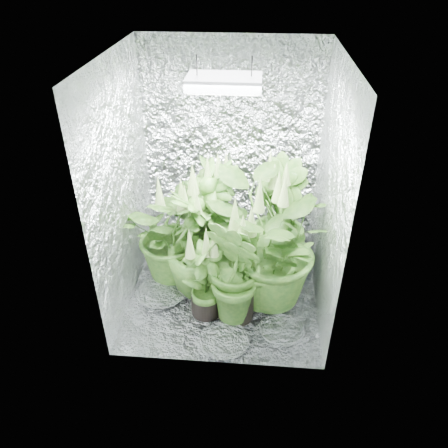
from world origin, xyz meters
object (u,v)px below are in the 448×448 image
plant_h (210,224)px  plant_b (215,207)px  plant_f (205,277)px  grow_lamp (224,83)px  plant_d (197,245)px  plant_c (276,220)px  plant_g (236,269)px  plant_a (174,234)px  circulation_fan (288,238)px  plant_e (269,247)px

plant_h → plant_b: bearing=90.0°
plant_b → plant_f: (0.02, -0.93, -0.09)m
grow_lamp → plant_d: grow_lamp is taller
plant_c → plant_g: 0.71m
plant_f → plant_h: size_ratio=0.73×
plant_a → circulation_fan: plant_a is taller
plant_c → plant_d: 0.74m
plant_e → plant_g: (-0.25, -0.18, -0.09)m
plant_a → grow_lamp: bearing=-18.8°
plant_b → plant_f: plant_b is taller
plant_h → plant_f: bearing=-88.2°
plant_b → plant_g: plant_g is taller
plant_f → plant_g: plant_g is taller
plant_c → plant_g: size_ratio=1.09×
plant_b → plant_e: size_ratio=0.86×
plant_e → grow_lamp: bearing=162.4°
grow_lamp → plant_e: bearing=-17.6°
plant_d → circulation_fan: plant_d is taller
plant_a → plant_h: 0.33m
plant_h → plant_c: bearing=9.7°
plant_d → plant_f: 0.32m
plant_a → plant_d: bearing=-34.7°
plant_c → plant_d: plant_c is taller
grow_lamp → plant_b: 1.50m
plant_h → circulation_fan: plant_h is taller
plant_a → plant_e: bearing=-18.2°
plant_g → circulation_fan: size_ratio=2.63×
plant_d → plant_h: (0.09, 0.24, 0.06)m
plant_c → plant_f: plant_c is taller
plant_b → plant_d: 0.64m
plant_f → circulation_fan: size_ratio=2.11×
plant_f → circulation_fan: (0.70, 0.90, -0.21)m
plant_a → plant_c: size_ratio=0.87×
plant_c → plant_h: plant_h is taller
plant_b → circulation_fan: bearing=-2.2°
grow_lamp → plant_b: grow_lamp is taller
plant_b → plant_f: 0.93m
plant_e → plant_b: bearing=123.9°
circulation_fan → plant_a: bearing=-151.6°
plant_a → plant_b: size_ratio=0.98×
plant_d → plant_g: plant_g is taller
plant_d → plant_f: bearing=-69.7°
plant_c → circulation_fan: bearing=62.2°
plant_c → plant_b: bearing=152.1°
plant_c → plant_f: 0.85m
plant_d → plant_e: (0.60, -0.12, 0.10)m
plant_e → plant_f: 0.55m
plant_b → plant_h: 0.41m
grow_lamp → plant_f: 1.48m
plant_g → plant_h: bearing=115.8°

